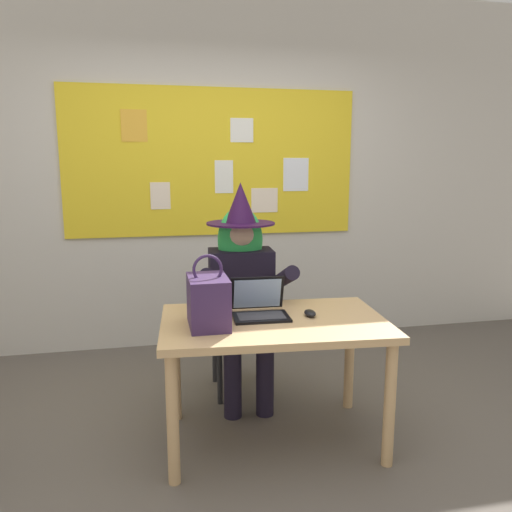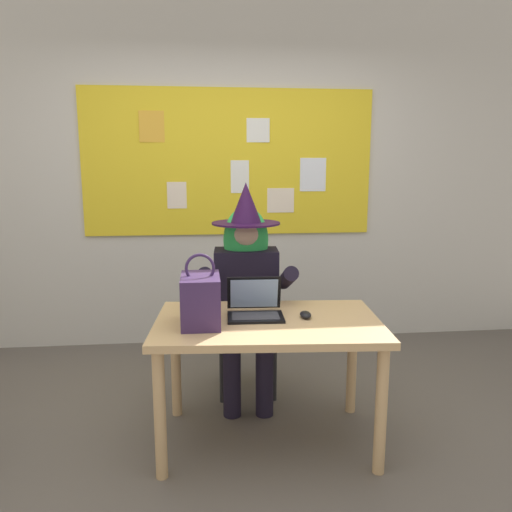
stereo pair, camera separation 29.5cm
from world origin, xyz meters
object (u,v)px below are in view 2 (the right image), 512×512
(chair_at_desk, at_px, (246,315))
(laptop, at_px, (255,307))
(desk_main, at_px, (268,336))
(computer_mouse, at_px, (306,315))
(person_costumed, at_px, (246,279))
(handbag, at_px, (201,299))

(chair_at_desk, relative_size, laptop, 2.90)
(desk_main, bearing_deg, computer_mouse, 3.86)
(person_costumed, distance_m, laptop, 0.54)
(chair_at_desk, height_order, computer_mouse, chair_at_desk)
(person_costumed, bearing_deg, computer_mouse, 27.60)
(person_costumed, bearing_deg, desk_main, 9.03)
(desk_main, bearing_deg, person_costumed, 95.69)
(person_costumed, relative_size, computer_mouse, 13.67)
(desk_main, bearing_deg, handbag, -174.18)
(laptop, relative_size, computer_mouse, 3.02)
(desk_main, height_order, laptop, laptop)
(desk_main, bearing_deg, laptop, 127.79)
(chair_at_desk, relative_size, handbag, 2.41)
(desk_main, xyz_separation_m, person_costumed, (-0.06, 0.62, 0.18))
(handbag, bearing_deg, desk_main, 5.82)
(chair_at_desk, relative_size, person_costumed, 0.64)
(chair_at_desk, xyz_separation_m, laptop, (-0.01, -0.66, 0.24))
(desk_main, distance_m, person_costumed, 0.64)
(desk_main, relative_size, person_costumed, 0.88)
(desk_main, distance_m, chair_at_desk, 0.75)
(person_costumed, height_order, computer_mouse, person_costumed)
(laptop, bearing_deg, handbag, -156.23)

